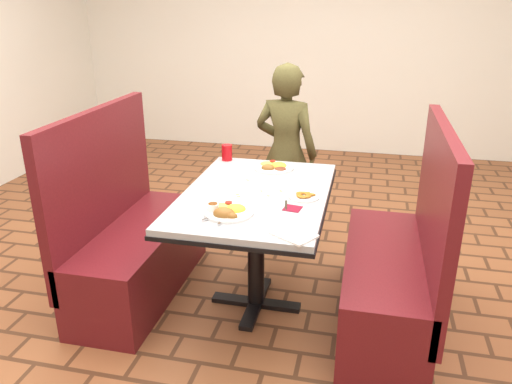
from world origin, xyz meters
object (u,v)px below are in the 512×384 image
Objects in this scene: far_dinner_plate at (274,165)px; red_tumbler at (227,153)px; booth_bench_left at (133,244)px; near_dinner_plate at (228,209)px; booth_bench_right at (394,273)px; diner_person at (286,153)px; plantain_plate at (304,196)px; dining_table at (256,208)px.

red_tumbler reaches higher than far_dinner_plate.
booth_bench_left is 0.92m from near_dinner_plate.
diner_person is (-0.80, 1.04, 0.35)m from booth_bench_right.
near_dinner_plate is at bearing -138.76° from plantain_plate.
far_dinner_plate is (0.09, 0.76, -0.00)m from near_dinner_plate.
red_tumbler is (-0.32, -0.50, 0.13)m from diner_person.
far_dinner_plate is 0.36m from red_tumbler.
red_tumbler reaches higher than plantain_plate.
near_dinner_plate is 1.53× the size of plantain_plate.
booth_bench_left is (-0.80, 0.00, -0.32)m from dining_table.
diner_person is 5.32× the size of near_dinner_plate.
diner_person is at bearing 87.26° from near_dinner_plate.
far_dinner_plate is (0.02, -0.62, 0.10)m from diner_person.
booth_bench_left reaches higher than plantain_plate.
far_dinner_plate reaches higher than plantain_plate.
near_dinner_plate is 0.77m from far_dinner_plate.
booth_bench_right is at bearing -28.75° from far_dinner_plate.
plantain_plate is (0.28, -1.07, 0.09)m from diner_person.
diner_person is at bearing 52.79° from booth_bench_left.
dining_table is 1.01× the size of booth_bench_right.
diner_person reaches higher than booth_bench_left.
dining_table is 4.77× the size of near_dinner_plate.
dining_table is at bearing 180.00° from booth_bench_right.
booth_bench_left is at bearing -152.39° from far_dinner_plate.
near_dinner_plate reaches higher than dining_table.
dining_table is 4.83× the size of far_dinner_plate.
diner_person is 1.11m from plantain_plate.
booth_bench_right reaches higher than dining_table.
dining_table is at bearing 102.34° from diner_person.
far_dinner_plate is (0.82, 0.43, 0.44)m from booth_bench_left.
plantain_plate is at bearing -1.58° from booth_bench_left.
dining_table is 0.65m from red_tumbler.
booth_bench_right is 0.99m from far_dinner_plate.
near_dinner_plate is 0.46m from plantain_plate.
diner_person reaches higher than near_dinner_plate.
near_dinner_plate is at bearing 99.29° from diner_person.
red_tumbler is at bearing 136.49° from plantain_plate.
near_dinner_plate is 2.40× the size of red_tumbler.
red_tumbler reaches higher than dining_table.
booth_bench_left is at bearing -131.14° from red_tumbler.
far_dinner_plate is (-0.78, 0.43, 0.44)m from booth_bench_right.
dining_table is 0.36m from near_dinner_plate.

